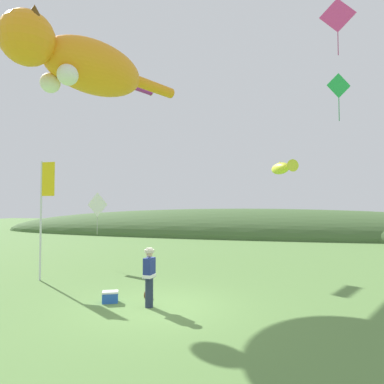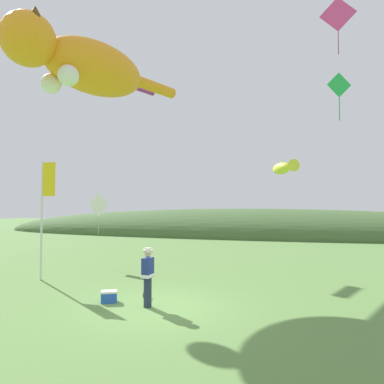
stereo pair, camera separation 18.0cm
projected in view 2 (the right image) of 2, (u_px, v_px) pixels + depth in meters
name	position (u px, v px, depth m)	size (l,w,h in m)	color
ground_plane	(157.00, 307.00, 10.31)	(120.00, 120.00, 0.00)	#5B8442
distant_hill_ridge	(273.00, 235.00, 35.30)	(59.58, 14.43, 5.47)	#426033
festival_attendant	(148.00, 275.00, 10.34)	(0.30, 0.44, 1.77)	#232D47
kite_spool	(146.00, 295.00, 11.31)	(0.14, 0.23, 0.23)	olive
picnic_cooler	(109.00, 297.00, 10.81)	(0.58, 0.50, 0.36)	blue
festival_banner_pole	(45.00, 202.00, 14.15)	(0.66, 0.08, 4.90)	silver
kite_giant_cat	(83.00, 64.00, 16.51)	(5.22, 9.24, 3.02)	orange
kite_fish_windsock	(284.00, 168.00, 18.02)	(1.55, 2.38, 0.72)	yellow
kite_tube_streamer	(144.00, 90.00, 23.47)	(1.13, 1.84, 0.44)	#8C268C
kite_diamond_green	(339.00, 86.00, 13.25)	(0.93, 0.37, 1.89)	green
kite_diamond_white	(99.00, 205.00, 17.69)	(1.24, 0.21, 2.16)	white
kite_diamond_pink	(338.00, 15.00, 13.13)	(1.35, 0.08, 2.25)	#E53F8C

